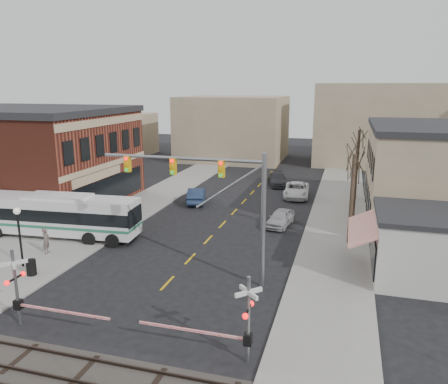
{
  "coord_description": "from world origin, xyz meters",
  "views": [
    {
      "loc": [
        10.03,
        -20.48,
        11.65
      ],
      "look_at": [
        0.82,
        11.63,
        3.5
      ],
      "focal_mm": 35.0,
      "sensor_mm": 36.0,
      "label": 1
    }
  ],
  "objects_px": {
    "street_lamp": "(18,224)",
    "car_b": "(196,195)",
    "rr_crossing_east": "(238,320)",
    "pedestrian_far": "(70,223)",
    "rr_crossing_west": "(24,289)",
    "car_a": "(280,218)",
    "traffic_signal_mast": "(217,190)",
    "trash_bin": "(31,267)",
    "car_c": "(297,190)",
    "pedestrian_near": "(46,241)",
    "transit_bus": "(59,215)",
    "car_d": "(277,179)"
  },
  "relations": [
    {
      "from": "street_lamp",
      "to": "car_b",
      "type": "xyz_separation_m",
      "value": [
        5.46,
        18.67,
        -2.22
      ]
    },
    {
      "from": "rr_crossing_west",
      "to": "rr_crossing_east",
      "type": "distance_m",
      "value": 10.8
    },
    {
      "from": "street_lamp",
      "to": "car_b",
      "type": "bearing_deg",
      "value": 73.71
    },
    {
      "from": "transit_bus",
      "to": "rr_crossing_east",
      "type": "distance_m",
      "value": 20.94
    },
    {
      "from": "car_b",
      "to": "rr_crossing_east",
      "type": "bearing_deg",
      "value": 97.83
    },
    {
      "from": "car_c",
      "to": "car_d",
      "type": "xyz_separation_m",
      "value": [
        -2.9,
        5.2,
        -0.04
      ]
    },
    {
      "from": "car_c",
      "to": "pedestrian_far",
      "type": "height_order",
      "value": "pedestrian_far"
    },
    {
      "from": "traffic_signal_mast",
      "to": "car_a",
      "type": "height_order",
      "value": "traffic_signal_mast"
    },
    {
      "from": "traffic_signal_mast",
      "to": "pedestrian_near",
      "type": "relative_size",
      "value": 5.43
    },
    {
      "from": "rr_crossing_west",
      "to": "car_a",
      "type": "relative_size",
      "value": 1.36
    },
    {
      "from": "car_a",
      "to": "car_d",
      "type": "distance_m",
      "value": 15.85
    },
    {
      "from": "street_lamp",
      "to": "pedestrian_far",
      "type": "height_order",
      "value": "street_lamp"
    },
    {
      "from": "rr_crossing_west",
      "to": "pedestrian_near",
      "type": "xyz_separation_m",
      "value": [
        -5.21,
        8.31,
        -0.92
      ]
    },
    {
      "from": "pedestrian_far",
      "to": "trash_bin",
      "type": "bearing_deg",
      "value": -137.24
    },
    {
      "from": "car_b",
      "to": "pedestrian_near",
      "type": "distance_m",
      "value": 17.15
    },
    {
      "from": "traffic_signal_mast",
      "to": "street_lamp",
      "type": "xyz_separation_m",
      "value": [
        -12.83,
        -1.69,
        -2.75
      ]
    },
    {
      "from": "transit_bus",
      "to": "car_a",
      "type": "bearing_deg",
      "value": 24.99
    },
    {
      "from": "rr_crossing_west",
      "to": "transit_bus",
      "type": "bearing_deg",
      "value": 119.22
    },
    {
      "from": "rr_crossing_east",
      "to": "car_d",
      "type": "height_order",
      "value": "rr_crossing_east"
    },
    {
      "from": "car_b",
      "to": "pedestrian_far",
      "type": "height_order",
      "value": "pedestrian_far"
    },
    {
      "from": "pedestrian_near",
      "to": "car_b",
      "type": "bearing_deg",
      "value": -30.39
    },
    {
      "from": "rr_crossing_east",
      "to": "car_c",
      "type": "height_order",
      "value": "rr_crossing_east"
    },
    {
      "from": "rr_crossing_east",
      "to": "pedestrian_near",
      "type": "relative_size",
      "value": 3.01
    },
    {
      "from": "car_d",
      "to": "pedestrian_near",
      "type": "height_order",
      "value": "pedestrian_near"
    },
    {
      "from": "car_b",
      "to": "pedestrian_far",
      "type": "relative_size",
      "value": 3.14
    },
    {
      "from": "transit_bus",
      "to": "car_c",
      "type": "xyz_separation_m",
      "value": [
        16.37,
        17.98,
        -1.06
      ]
    },
    {
      "from": "rr_crossing_west",
      "to": "street_lamp",
      "type": "height_order",
      "value": "street_lamp"
    },
    {
      "from": "trash_bin",
      "to": "car_b",
      "type": "height_order",
      "value": "car_b"
    },
    {
      "from": "trash_bin",
      "to": "car_c",
      "type": "bearing_deg",
      "value": 61.46
    },
    {
      "from": "car_b",
      "to": "pedestrian_near",
      "type": "relative_size",
      "value": 2.52
    },
    {
      "from": "car_a",
      "to": "pedestrian_near",
      "type": "xyz_separation_m",
      "value": [
        -14.87,
        -11.07,
        0.35
      ]
    },
    {
      "from": "rr_crossing_east",
      "to": "traffic_signal_mast",
      "type": "bearing_deg",
      "value": 113.22
    },
    {
      "from": "traffic_signal_mast",
      "to": "car_d",
      "type": "xyz_separation_m",
      "value": [
        -0.73,
        27.38,
        -5.01
      ]
    },
    {
      "from": "trash_bin",
      "to": "car_a",
      "type": "distance_m",
      "value": 19.71
    },
    {
      "from": "street_lamp",
      "to": "car_c",
      "type": "bearing_deg",
      "value": 57.85
    },
    {
      "from": "transit_bus",
      "to": "car_d",
      "type": "distance_m",
      "value": 26.83
    },
    {
      "from": "car_a",
      "to": "car_d",
      "type": "height_order",
      "value": "car_d"
    },
    {
      "from": "rr_crossing_west",
      "to": "car_d",
      "type": "height_order",
      "value": "rr_crossing_west"
    },
    {
      "from": "street_lamp",
      "to": "car_d",
      "type": "bearing_deg",
      "value": 67.39
    },
    {
      "from": "street_lamp",
      "to": "car_b",
      "type": "relative_size",
      "value": 0.85
    },
    {
      "from": "pedestrian_near",
      "to": "pedestrian_far",
      "type": "relative_size",
      "value": 1.24
    },
    {
      "from": "pedestrian_near",
      "to": "street_lamp",
      "type": "bearing_deg",
      "value": 167.6
    },
    {
      "from": "street_lamp",
      "to": "trash_bin",
      "type": "bearing_deg",
      "value": -33.37
    },
    {
      "from": "rr_crossing_west",
      "to": "rr_crossing_east",
      "type": "xyz_separation_m",
      "value": [
        10.8,
        0.14,
        0.0
      ]
    },
    {
      "from": "rr_crossing_east",
      "to": "car_d",
      "type": "relative_size",
      "value": 1.11
    },
    {
      "from": "rr_crossing_east",
      "to": "pedestrian_far",
      "type": "relative_size",
      "value": 3.74
    },
    {
      "from": "car_c",
      "to": "pedestrian_near",
      "type": "distance_m",
      "value": 26.18
    },
    {
      "from": "trash_bin",
      "to": "car_d",
      "type": "bearing_deg",
      "value": 70.54
    },
    {
      "from": "rr_crossing_east",
      "to": "trash_bin",
      "type": "relative_size",
      "value": 5.63
    },
    {
      "from": "pedestrian_far",
      "to": "street_lamp",
      "type": "bearing_deg",
      "value": -146.17
    }
  ]
}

